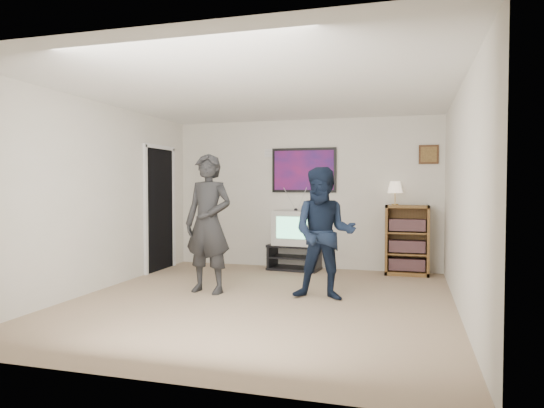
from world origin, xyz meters
The scene contains 13 objects.
room_shell centered at (0.00, 0.35, 1.25)m, with size 4.51×5.00×2.51m.
media_stand centered at (-0.10, 2.23, 0.21)m, with size 0.88×0.54×0.42m.
crt_television centered at (-0.08, 2.23, 0.70)m, with size 0.66×0.56×0.56m, color #ADADA8, non-canonical shape.
bookshelf centered at (1.69, 2.28, 0.54)m, with size 0.66×0.38×1.09m, color brown, non-canonical shape.
table_lamp centered at (1.50, 2.33, 1.27)m, with size 0.23×0.23×0.37m, color beige, non-canonical shape.
person_tall centered at (-0.79, 0.27, 0.90)m, with size 0.66×0.43×1.80m, color black.
person_short centered at (0.72, 0.31, 0.81)m, with size 0.79×0.61×1.62m, color black.
controller_left centered at (-0.81, 0.52, 1.22)m, with size 0.04×0.12×0.04m, color white.
controller_right centered at (0.66, 0.58, 1.14)m, with size 0.03×0.12×0.03m, color white.
poster centered at (0.00, 2.48, 1.65)m, with size 1.10×0.03×0.75m, color black.
air_vent centered at (-0.55, 2.48, 1.95)m, with size 0.28×0.02×0.14m, color white.
small_picture centered at (2.00, 2.48, 1.88)m, with size 0.30×0.03×0.30m, color #482816.
doorway centered at (-2.23, 1.60, 1.00)m, with size 0.03×0.85×2.00m, color black.
Camera 1 is at (1.72, -5.53, 1.39)m, focal length 32.00 mm.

